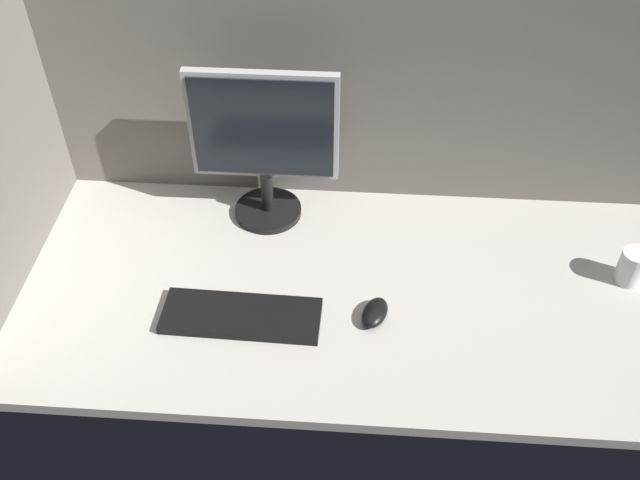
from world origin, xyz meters
TOP-DOWN VIEW (x-y plane):
  - ground_plane at (0.00, 0.00)cm, footprint 180.00×80.00cm
  - cubicle_wall_back at (0.00, 37.50)cm, footprint 180.00×5.00cm
  - monitor at (-28.27, 25.12)cm, footprint 37.51×18.00cm
  - keyboard at (-29.97, -13.35)cm, footprint 37.31×13.90cm
  - mouse at (1.07, -10.86)cm, footprint 8.36×10.88cm
  - mug_ceramic_white at (63.20, 5.69)cm, footprint 6.81×6.81cm

SIDE VIEW (x-z plane):
  - ground_plane at x=0.00cm, z-range -3.00..0.00cm
  - keyboard at x=-29.97cm, z-range 0.00..2.00cm
  - mouse at x=1.07cm, z-range 0.00..3.40cm
  - mug_ceramic_white at x=63.20cm, z-range 0.00..9.10cm
  - monitor at x=-28.27cm, z-range 1.87..44.62cm
  - cubicle_wall_back at x=0.00cm, z-range 0.00..79.09cm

